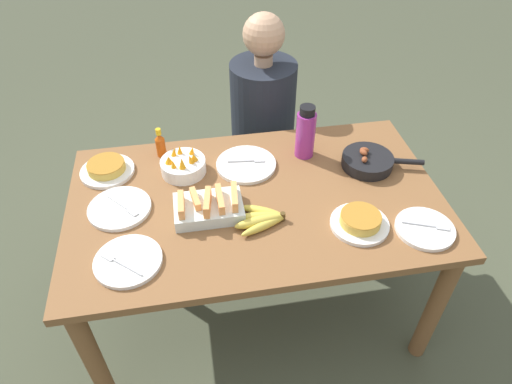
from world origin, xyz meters
name	(u,v)px	position (x,y,z in m)	size (l,w,h in m)	color
ground_plane	(256,302)	(0.00, 0.00, 0.00)	(14.00, 14.00, 0.00)	#474C38
dining_table	(256,215)	(0.00, 0.00, 0.62)	(1.48, 0.89, 0.71)	brown
banana_bunch	(262,219)	(0.00, -0.14, 0.73)	(0.21, 0.18, 0.04)	gold
melon_tray	(209,207)	(-0.19, -0.06, 0.75)	(0.26, 0.17, 0.10)	silver
skillet	(368,161)	(0.51, 0.12, 0.74)	(0.34, 0.22, 0.08)	black
frittata_plate_center	(107,169)	(-0.59, 0.26, 0.73)	(0.23, 0.23, 0.05)	white
frittata_plate_side	(360,221)	(0.35, -0.22, 0.74)	(0.22, 0.22, 0.05)	white
empty_plate_near_front	(246,164)	(-0.01, 0.21, 0.72)	(0.26, 0.26, 0.02)	white
empty_plate_far_left	(425,229)	(0.58, -0.28, 0.72)	(0.22, 0.22, 0.02)	white
empty_plate_far_right	(120,208)	(-0.53, 0.02, 0.72)	(0.24, 0.24, 0.02)	white
empty_plate_mid_edge	(128,261)	(-0.49, -0.25, 0.72)	(0.24, 0.24, 0.02)	white
fruit_bowl_mango	(183,165)	(-0.27, 0.21, 0.75)	(0.19, 0.19, 0.11)	white
water_bottle	(306,133)	(0.26, 0.25, 0.83)	(0.08, 0.08, 0.24)	#992D89
hot_sauce_bottle	(160,144)	(-0.36, 0.35, 0.77)	(0.04, 0.04, 0.14)	#C64C0F
person_figure	(263,138)	(0.16, 0.72, 0.48)	(0.37, 0.37, 1.17)	black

